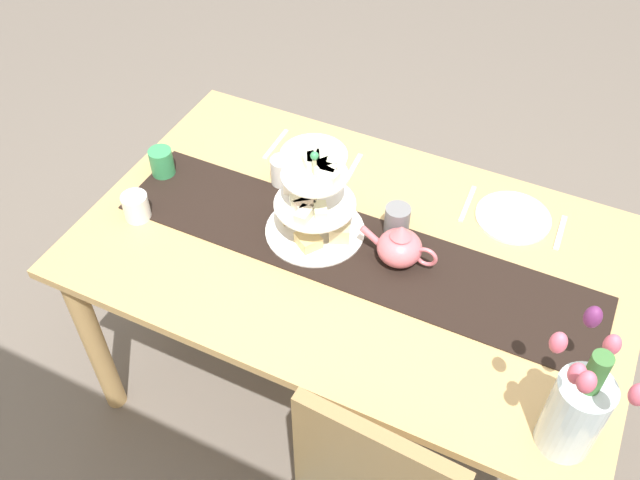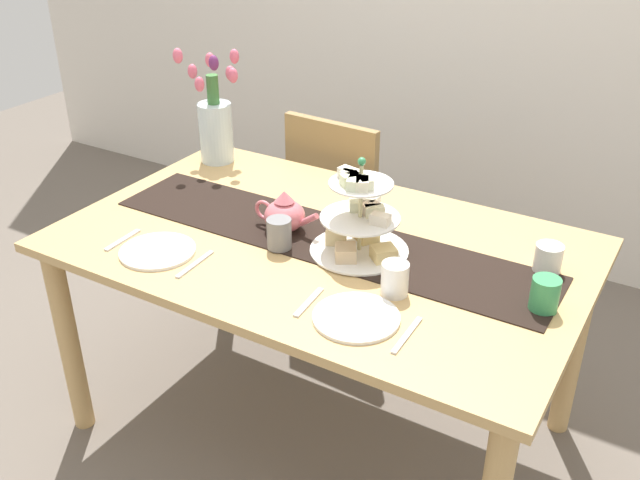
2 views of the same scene
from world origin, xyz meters
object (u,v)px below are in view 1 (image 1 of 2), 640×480
dinner_plate_left (513,217)px  mug_orange (162,162)px  teapot (400,247)px  cream_jug (136,207)px  tiered_cake_stand (315,206)px  mug_grey (397,220)px  dining_table (355,269)px  knife_left (467,204)px  dinner_plate_right (314,155)px  mug_white_text (282,171)px  tulip_vase (579,406)px  fork_left (560,233)px  knife_right (276,144)px  fork_right (353,168)px

dinner_plate_left → mug_orange: (1.09, 0.29, 0.04)m
teapot → cream_jug: 0.81m
tiered_cake_stand → mug_grey: tiered_cake_stand is taller
dining_table → knife_left: (-0.24, -0.32, 0.10)m
mug_grey → dinner_plate_right: bearing=-29.1°
mug_white_text → tulip_vase: bearing=152.9°
dining_table → dinner_plate_right: bearing=-46.9°
teapot → fork_left: bearing=-141.6°
teapot → cream_jug: bearing=12.7°
knife_right → tulip_vase: bearing=149.0°
cream_jug → dinner_plate_left: (-1.04, -0.49, -0.04)m
dinner_plate_right → mug_orange: mug_orange is taller
dinner_plate_left → fork_right: size_ratio=1.53×
knife_left → dining_table: bearing=52.5°
teapot → mug_grey: teapot is taller
dinner_plate_left → teapot: bearing=51.2°
fork_right → mug_grey: (-0.23, 0.21, 0.05)m
fork_left → mug_white_text: bearing=10.5°
tulip_vase → knife_right: bearing=-31.0°
fork_left → teapot: bearing=38.4°
cream_jug → fork_right: (-0.50, -0.49, -0.04)m
cream_jug → mug_orange: bearing=-77.4°
tiered_cake_stand → fork_left: (-0.67, -0.31, -0.10)m
tiered_cake_stand → knife_left: size_ratio=1.79×
fork_right → dinner_plate_right: bearing=0.0°
cream_jug → knife_right: bearing=-113.5°
tulip_vase → mug_grey: size_ratio=4.74×
mug_grey → fork_left: bearing=-154.7°
tulip_vase → mug_orange: 1.44m
tiered_cake_stand → fork_right: 0.33m
dining_table → tiered_cake_stand: tiered_cake_stand is taller
knife_right → tiered_cake_stand: bearing=134.1°
dining_table → cream_jug: cream_jug is taller
tulip_vase → knife_right: (1.13, -0.68, -0.15)m
fork_left → knife_left: bearing=0.0°
tulip_vase → dinner_plate_right: (0.98, -0.68, -0.15)m
knife_right → mug_white_text: 0.20m
cream_jug → knife_right: 0.54m
teapot → dinner_plate_left: (-0.25, -0.32, -0.05)m
tulip_vase → dinner_plate_left: 0.75m
dinner_plate_left → mug_white_text: bearing=12.6°
knife_left → cream_jug: bearing=28.8°
knife_left → mug_grey: bearing=53.3°
teapot → mug_orange: teapot is taller
knife_left → fork_right: same height
mug_orange → tulip_vase: bearing=164.4°
dining_table → cream_jug: size_ratio=19.10×
fork_left → mug_orange: 1.27m
cream_jug → dinner_plate_left: cream_jug is taller
tiered_cake_stand → dinner_plate_right: (0.16, -0.31, -0.10)m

